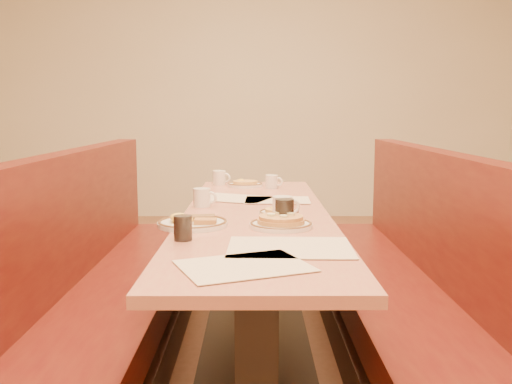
{
  "coord_description": "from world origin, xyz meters",
  "views": [
    {
      "loc": [
        -0.01,
        -2.71,
        1.24
      ],
      "look_at": [
        0.0,
        0.03,
        0.85
      ],
      "focal_mm": 40.0,
      "sensor_mm": 36.0,
      "label": 1
    }
  ],
  "objects_px": {
    "coffee_mug_a": "(283,207)",
    "coffee_mug_d": "(220,177)",
    "booth_left": "(108,291)",
    "pancake_plate": "(281,223)",
    "eggs_plate": "(192,222)",
    "coffee_mug_b": "(203,197)",
    "booth_right": "(404,291)",
    "soda_tumbler_mid": "(284,212)",
    "soda_tumbler_near": "(183,228)",
    "diner_table": "(256,288)",
    "coffee_mug_c": "(272,181)"
  },
  "relations": [
    {
      "from": "coffee_mug_a",
      "to": "coffee_mug_d",
      "type": "bearing_deg",
      "value": 95.97
    },
    {
      "from": "booth_left",
      "to": "coffee_mug_a",
      "type": "xyz_separation_m",
      "value": [
        0.86,
        -0.11,
        0.44
      ]
    },
    {
      "from": "pancake_plate",
      "to": "eggs_plate",
      "type": "height_order",
      "value": "same"
    },
    {
      "from": "pancake_plate",
      "to": "coffee_mug_b",
      "type": "bearing_deg",
      "value": 125.36
    },
    {
      "from": "booth_right",
      "to": "eggs_plate",
      "type": "height_order",
      "value": "booth_right"
    },
    {
      "from": "pancake_plate",
      "to": "coffee_mug_d",
      "type": "distance_m",
      "value": 1.48
    },
    {
      "from": "booth_left",
      "to": "booth_right",
      "type": "xyz_separation_m",
      "value": [
        1.46,
        0.0,
        0.0
      ]
    },
    {
      "from": "coffee_mug_d",
      "to": "coffee_mug_b",
      "type": "bearing_deg",
      "value": -74.69
    },
    {
      "from": "coffee_mug_d",
      "to": "soda_tumbler_mid",
      "type": "distance_m",
      "value": 1.43
    },
    {
      "from": "coffee_mug_d",
      "to": "soda_tumbler_mid",
      "type": "bearing_deg",
      "value": -57.7
    },
    {
      "from": "coffee_mug_b",
      "to": "soda_tumbler_near",
      "type": "distance_m",
      "value": 0.78
    },
    {
      "from": "coffee_mug_d",
      "to": "soda_tumbler_near",
      "type": "height_order",
      "value": "soda_tumbler_near"
    },
    {
      "from": "booth_left",
      "to": "pancake_plate",
      "type": "height_order",
      "value": "booth_left"
    },
    {
      "from": "coffee_mug_d",
      "to": "diner_table",
      "type": "bearing_deg",
      "value": -60.07
    },
    {
      "from": "eggs_plate",
      "to": "diner_table",
      "type": "bearing_deg",
      "value": 48.76
    },
    {
      "from": "booth_right",
      "to": "soda_tumbler_mid",
      "type": "height_order",
      "value": "booth_right"
    },
    {
      "from": "coffee_mug_c",
      "to": "soda_tumbler_near",
      "type": "distance_m",
      "value": 1.55
    },
    {
      "from": "booth_right",
      "to": "coffee_mug_d",
      "type": "height_order",
      "value": "booth_right"
    },
    {
      "from": "booth_right",
      "to": "coffee_mug_a",
      "type": "distance_m",
      "value": 0.76
    },
    {
      "from": "booth_left",
      "to": "pancake_plate",
      "type": "distance_m",
      "value": 0.99
    },
    {
      "from": "booth_right",
      "to": "coffee_mug_a",
      "type": "xyz_separation_m",
      "value": [
        -0.61,
        -0.11,
        0.44
      ]
    },
    {
      "from": "booth_left",
      "to": "pancake_plate",
      "type": "relative_size",
      "value": 9.31
    },
    {
      "from": "coffee_mug_c",
      "to": "soda_tumbler_mid",
      "type": "bearing_deg",
      "value": -78.42
    },
    {
      "from": "booth_left",
      "to": "coffee_mug_d",
      "type": "bearing_deg",
      "value": 65.92
    },
    {
      "from": "soda_tumbler_near",
      "to": "eggs_plate",
      "type": "bearing_deg",
      "value": 89.32
    },
    {
      "from": "coffee_mug_d",
      "to": "soda_tumbler_near",
      "type": "bearing_deg",
      "value": -73.78
    },
    {
      "from": "coffee_mug_a",
      "to": "coffee_mug_d",
      "type": "xyz_separation_m",
      "value": [
        -0.37,
        1.21,
        -0.0
      ]
    },
    {
      "from": "pancake_plate",
      "to": "soda_tumbler_mid",
      "type": "xyz_separation_m",
      "value": [
        0.02,
        0.06,
        0.04
      ]
    },
    {
      "from": "soda_tumbler_near",
      "to": "soda_tumbler_mid",
      "type": "xyz_separation_m",
      "value": [
        0.4,
        0.3,
        0.01
      ]
    },
    {
      "from": "booth_left",
      "to": "booth_right",
      "type": "relative_size",
      "value": 1.0
    },
    {
      "from": "eggs_plate",
      "to": "coffee_mug_a",
      "type": "distance_m",
      "value": 0.45
    },
    {
      "from": "booth_right",
      "to": "coffee_mug_d",
      "type": "xyz_separation_m",
      "value": [
        -0.97,
        1.1,
        0.44
      ]
    },
    {
      "from": "booth_left",
      "to": "soda_tumbler_near",
      "type": "bearing_deg",
      "value": -52.32
    },
    {
      "from": "diner_table",
      "to": "coffee_mug_a",
      "type": "height_order",
      "value": "coffee_mug_a"
    },
    {
      "from": "diner_table",
      "to": "pancake_plate",
      "type": "xyz_separation_m",
      "value": [
        0.11,
        -0.34,
        0.4
      ]
    },
    {
      "from": "diner_table",
      "to": "pancake_plate",
      "type": "distance_m",
      "value": 0.53
    },
    {
      "from": "booth_right",
      "to": "eggs_plate",
      "type": "bearing_deg",
      "value": -162.62
    },
    {
      "from": "booth_left",
      "to": "coffee_mug_d",
      "type": "height_order",
      "value": "booth_left"
    },
    {
      "from": "pancake_plate",
      "to": "soda_tumbler_near",
      "type": "height_order",
      "value": "soda_tumbler_near"
    },
    {
      "from": "diner_table",
      "to": "soda_tumbler_near",
      "type": "bearing_deg",
      "value": -115.55
    },
    {
      "from": "booth_left",
      "to": "diner_table",
      "type": "bearing_deg",
      "value": 0.0
    },
    {
      "from": "booth_right",
      "to": "coffee_mug_b",
      "type": "distance_m",
      "value": 1.12
    },
    {
      "from": "diner_table",
      "to": "coffee_mug_b",
      "type": "relative_size",
      "value": 19.92
    },
    {
      "from": "booth_right",
      "to": "diner_table",
      "type": "bearing_deg",
      "value": 180.0
    },
    {
      "from": "booth_left",
      "to": "eggs_plate",
      "type": "xyz_separation_m",
      "value": [
        0.46,
        -0.32,
        0.41
      ]
    },
    {
      "from": "coffee_mug_b",
      "to": "soda_tumbler_mid",
      "type": "distance_m",
      "value": 0.63
    },
    {
      "from": "coffee_mug_a",
      "to": "coffee_mug_b",
      "type": "height_order",
      "value": "coffee_mug_a"
    },
    {
      "from": "booth_left",
      "to": "coffee_mug_c",
      "type": "height_order",
      "value": "booth_left"
    },
    {
      "from": "booth_right",
      "to": "pancake_plate",
      "type": "bearing_deg",
      "value": -151.63
    },
    {
      "from": "booth_left",
      "to": "eggs_plate",
      "type": "distance_m",
      "value": 0.69
    }
  ]
}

